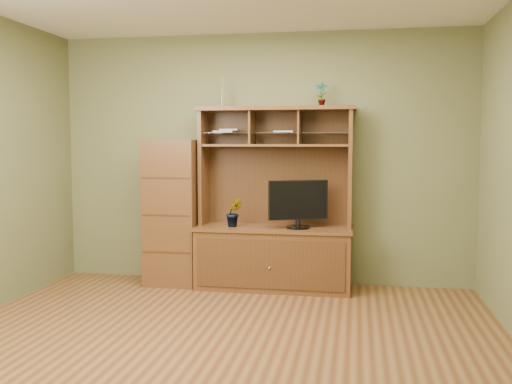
# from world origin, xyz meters

# --- Properties ---
(room) EXTENTS (4.54, 4.04, 2.74)m
(room) POSITION_xyz_m (0.00, 0.00, 1.35)
(room) COLOR #5A3219
(room) RESTS_ON ground
(media_hutch) EXTENTS (1.66, 0.61, 1.90)m
(media_hutch) POSITION_xyz_m (0.17, 1.73, 0.52)
(media_hutch) COLOR #492B15
(media_hutch) RESTS_ON room
(monitor) EXTENTS (0.59, 0.29, 0.50)m
(monitor) POSITION_xyz_m (0.43, 1.65, 0.91)
(monitor) COLOR black
(monitor) RESTS_ON media_hutch
(orchid_plant) EXTENTS (0.19, 0.16, 0.30)m
(orchid_plant) POSITION_xyz_m (-0.24, 1.65, 0.80)
(orchid_plant) COLOR #21521C
(orchid_plant) RESTS_ON media_hutch
(top_plant) EXTENTS (0.14, 0.11, 0.25)m
(top_plant) POSITION_xyz_m (0.65, 1.80, 2.03)
(top_plant) COLOR #345C20
(top_plant) RESTS_ON media_hutch
(reed_diffuser) EXTENTS (0.06, 0.06, 0.32)m
(reed_diffuser) POSITION_xyz_m (-0.39, 1.80, 2.02)
(reed_diffuser) COLOR silver
(reed_diffuser) RESTS_ON media_hutch
(magazines) EXTENTS (0.86, 0.17, 0.04)m
(magazines) POSITION_xyz_m (-0.15, 1.81, 1.65)
(magazines) COLOR silver
(magazines) RESTS_ON media_hutch
(side_cabinet) EXTENTS (0.56, 0.51, 1.56)m
(side_cabinet) POSITION_xyz_m (-0.93, 1.73, 0.78)
(side_cabinet) COLOR #492B15
(side_cabinet) RESTS_ON room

